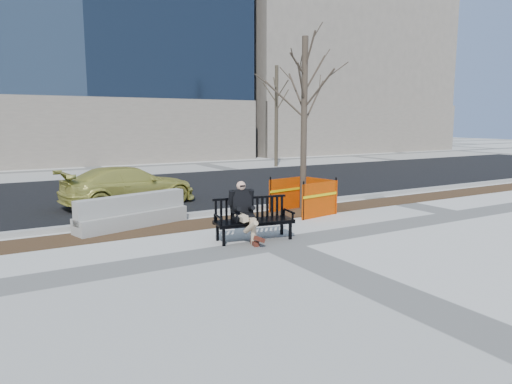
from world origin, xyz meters
The scene contains 11 objects.
ground centered at (0.00, 0.00, 0.00)m, with size 120.00×120.00×0.00m, color beige.
mulch_strip centered at (0.00, 2.60, 0.00)m, with size 40.00×1.20×0.02m, color #47301C.
asphalt_street centered at (0.00, 8.80, 0.00)m, with size 60.00×10.40×0.01m, color black.
curb centered at (0.00, 3.55, 0.06)m, with size 60.00×0.25×0.12m, color #9E9B93.
building_right centered at (22.00, 26.00, 12.50)m, with size 20.00×12.00×25.00m, color gray.
bench centered at (-0.24, 0.53, 0.00)m, with size 1.79×0.64×0.95m, color black, non-canonical shape.
seated_man centered at (-0.48, 0.61, 0.00)m, with size 0.56×0.93×1.30m, color black, non-canonical shape.
tree_fence centered at (2.47, 2.43, 0.00)m, with size 2.10×2.10×5.25m, color #F53F00, non-canonical shape.
sedan centered at (-1.43, 6.30, 0.00)m, with size 1.70×4.19×1.22m, color #B9B349.
jersey_barrier_left centered at (-2.22, 3.13, 0.00)m, with size 2.90×0.58×0.83m, color #9C9992, non-canonical shape.
far_tree_right centered at (9.30, 14.51, 0.00)m, with size 2.29×2.29×6.18m, color #4B4130, non-canonical shape.
Camera 1 is at (-5.24, -8.17, 2.62)m, focal length 32.55 mm.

